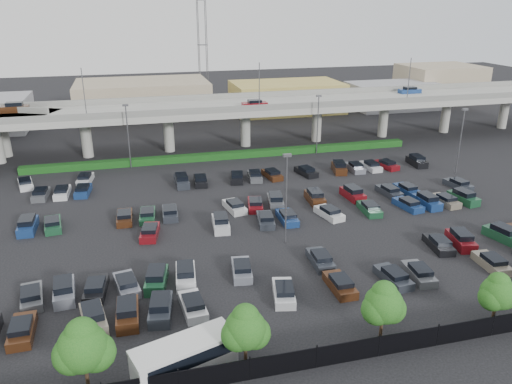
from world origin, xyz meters
TOP-DOWN VIEW (x-y plane):
  - ground at (0.00, 0.00)m, footprint 280.00×280.00m
  - overpass at (-0.25, 32.01)m, footprint 150.00×13.00m
  - hedge at (0.00, 25.00)m, footprint 66.00×1.60m
  - fence at (-0.05, -28.00)m, footprint 70.00×0.10m
  - tree_row at (0.70, -26.53)m, footprint 65.07×3.66m
  - shuttle_bus at (-13.32, -25.84)m, footprint 8.02×4.79m
  - parked_cars at (0.41, -3.53)m, footprint 63.11×41.70m
  - light_poles at (-4.13, 2.00)m, footprint 66.90×48.38m
  - distant_buildings at (12.38, 61.81)m, footprint 138.00×24.00m
  - comm_tower at (4.00, 74.00)m, footprint 2.40×2.40m

SIDE VIEW (x-z plane):
  - ground at x=0.00m, z-range 0.00..0.00m
  - hedge at x=0.00m, z-range 0.00..1.10m
  - parked_cars at x=0.41m, z-range -0.22..1.45m
  - fence at x=-0.05m, z-range -0.10..1.90m
  - shuttle_bus at x=-13.32m, z-range 0.11..2.55m
  - tree_row at x=0.70m, z-range 0.55..6.49m
  - distant_buildings at x=12.38m, z-range -0.76..8.24m
  - light_poles at x=-4.13m, z-range 1.09..11.39m
  - overpass at x=-0.25m, z-range -0.93..14.87m
  - comm_tower at x=4.00m, z-range 0.61..30.61m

